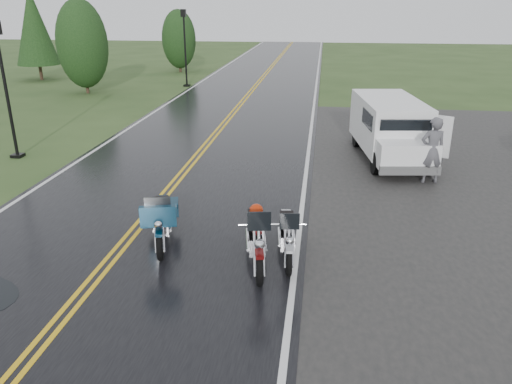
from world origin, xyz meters
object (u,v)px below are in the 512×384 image
van_white (378,143)px  lamp_post_far_left (185,48)px  lamp_post_near_left (6,91)px  motorcycle_red (259,254)px  person_at_van (432,151)px  motorcycle_teal (159,233)px  motorcycle_silver (289,249)px

van_white → lamp_post_far_left: 19.08m
lamp_post_near_left → motorcycle_red: bearing=-37.9°
van_white → person_at_van: (1.48, -0.55, -0.04)m
van_white → lamp_post_near_left: (-12.09, 0.32, 1.25)m
motorcycle_teal → lamp_post_far_left: (-5.37, 22.27, 1.65)m
motorcycle_silver → person_at_van: person_at_van is taller
motorcycle_red → motorcycle_teal: 2.23m
motorcycle_red → motorcycle_silver: (0.52, 0.43, -0.09)m
motorcycle_teal → motorcycle_silver: 2.65m
van_white → person_at_van: 1.58m
motorcycle_red → motorcycle_silver: bearing=29.6°
motorcycle_red → lamp_post_near_left: 11.91m
van_white → lamp_post_near_left: 12.16m
motorcycle_silver → van_white: (2.25, 6.50, 0.40)m
motorcycle_teal → lamp_post_near_left: size_ratio=0.50×
motorcycle_teal → lamp_post_near_left: bearing=122.6°
motorcycle_teal → lamp_post_far_left: bearing=88.5°
motorcycle_silver → lamp_post_far_left: (-8.01, 22.53, 1.71)m
motorcycle_red → van_white: van_white is taller
motorcycle_red → motorcycle_teal: size_ratio=1.05×
motorcycle_silver → van_white: van_white is taller
motorcycle_teal → person_at_van: person_at_van is taller
person_at_van → motorcycle_silver: bearing=48.1°
motorcycle_red → motorcycle_teal: (-2.12, 0.69, -0.03)m
lamp_post_near_left → van_white: bearing=-1.5°
van_white → lamp_post_far_left: lamp_post_far_left is taller
motorcycle_teal → lamp_post_far_left: size_ratio=0.49×
person_at_van → lamp_post_far_left: size_ratio=0.42×
motorcycle_red → motorcycle_silver: 0.68m
lamp_post_far_left → lamp_post_near_left: bearing=-96.6°
motorcycle_teal → person_at_van: 8.54m
motorcycle_red → motorcycle_silver: motorcycle_red is taller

